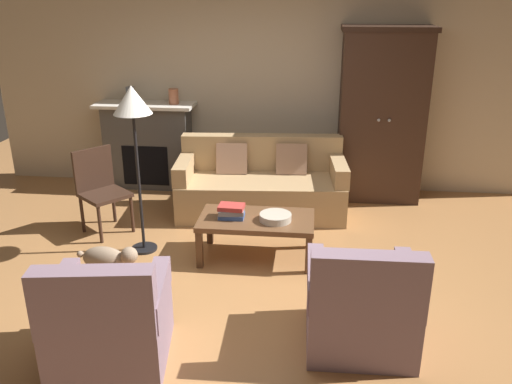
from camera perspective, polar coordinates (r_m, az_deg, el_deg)
The scene contains 15 objects.
ground_plane at distance 4.88m, azimuth -1.42°, elevation -9.27°, with size 9.60×9.60×0.00m, color #B27A47.
back_wall at distance 6.84m, azimuth 1.35°, elevation 12.01°, with size 7.20×0.10×2.80m, color beige.
fireplace at distance 7.07m, azimuth -11.55°, elevation 5.00°, with size 1.26×0.48×1.12m.
armoire at distance 6.61m, azimuth 13.38°, elevation 8.03°, with size 1.06×0.57×2.09m.
couch at distance 6.16m, azimuth 0.57°, elevation 0.62°, with size 1.98×0.99×0.86m.
coffee_table at distance 5.08m, azimuth 0.05°, elevation -3.36°, with size 1.10×0.60×0.42m.
fruit_bowl at distance 4.99m, azimuth 2.12°, elevation -2.74°, with size 0.30×0.30×0.07m, color beige.
book_stack at distance 5.04m, azimuth -2.67°, elevation -2.09°, with size 0.25×0.19×0.13m.
mantel_vase_slate at distance 6.97m, azimuth -13.41°, elevation 10.16°, with size 0.10×0.10×0.21m, color #565B66.
mantel_vase_terracotta at distance 6.81m, azimuth -8.89°, elevation 10.16°, with size 0.12×0.12×0.19m, color #A86042.
armchair_near_left at distance 3.86m, azimuth -15.60°, elevation -13.57°, with size 0.87×0.87×0.88m.
armchair_near_right at distance 3.96m, azimuth 11.26°, elevation -12.18°, with size 0.79×0.79×0.88m.
side_chair_wooden at distance 5.87m, azimuth -16.50°, elevation 0.68°, with size 0.62×0.62×0.90m.
floor_lamp at distance 5.03m, azimuth -13.16°, elevation 8.60°, with size 0.36×0.36×1.65m.
dog at distance 4.85m, azimuth -15.70°, elevation -7.04°, with size 0.57×0.24×0.39m.
Camera 1 is at (0.58, -4.18, 2.45)m, focal length 37.04 mm.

